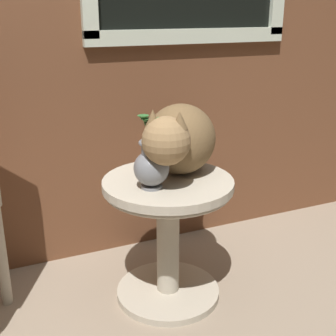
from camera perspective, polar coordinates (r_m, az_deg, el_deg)
name	(u,v)px	position (r m, az deg, el deg)	size (l,w,h in m)	color
ground_plane	(158,328)	(1.90, -1.27, -19.66)	(6.00, 6.00, 0.00)	gray
wicker_side_table	(168,220)	(1.89, 0.00, -6.65)	(0.54, 0.54, 0.55)	#B2A893
cat	(179,139)	(1.83, 1.34, 3.67)	(0.49, 0.57, 0.31)	brown
pewter_vase_with_ivy	(151,164)	(1.71, -2.12, 0.49)	(0.14, 0.14, 0.29)	slate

